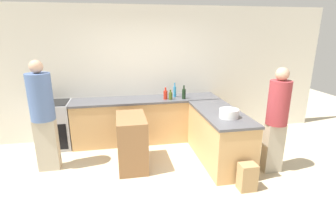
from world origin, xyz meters
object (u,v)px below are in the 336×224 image
(island_table, at_px, (132,142))
(olive_oil_bottle, at_px, (170,96))
(person_by_range, at_px, (43,113))
(paper_bag, at_px, (247,177))
(dish_soap_bottle, at_px, (175,91))
(mixing_bowl, at_px, (229,113))
(person_at_peninsula, at_px, (277,117))
(range_oven, at_px, (55,125))
(hot_sauce_bottle, at_px, (165,95))
(wine_bottle_dark, at_px, (184,93))

(island_table, relative_size, olive_oil_bottle, 4.51)
(person_by_range, height_order, paper_bag, person_by_range)
(island_table, distance_m, dish_soap_bottle, 1.57)
(olive_oil_bottle, height_order, paper_bag, olive_oil_bottle)
(island_table, xyz_separation_m, paper_bag, (1.57, -1.03, -0.24))
(mixing_bowl, height_order, person_at_peninsula, person_at_peninsula)
(island_table, xyz_separation_m, person_by_range, (-1.36, 0.16, 0.54))
(range_oven, distance_m, person_by_range, 1.04)
(mixing_bowl, bearing_deg, olive_oil_bottle, 117.48)
(range_oven, height_order, person_at_peninsula, person_at_peninsula)
(olive_oil_bottle, xyz_separation_m, person_by_range, (-2.20, -0.73, -0.00))
(dish_soap_bottle, height_order, person_at_peninsula, person_at_peninsula)
(dish_soap_bottle, height_order, person_by_range, person_by_range)
(olive_oil_bottle, xyz_separation_m, person_at_peninsula, (1.38, -1.50, -0.05))
(olive_oil_bottle, bearing_deg, person_at_peninsula, -47.56)
(person_at_peninsula, bearing_deg, range_oven, 155.36)
(dish_soap_bottle, relative_size, person_at_peninsula, 0.17)
(olive_oil_bottle, bearing_deg, hot_sauce_bottle, 154.40)
(person_by_range, xyz_separation_m, paper_bag, (2.93, -1.19, -0.77))
(dish_soap_bottle, xyz_separation_m, wine_bottle_dark, (0.15, -0.18, -0.01))
(mixing_bowl, bearing_deg, dish_soap_bottle, 110.12)
(island_table, relative_size, wine_bottle_dark, 3.25)
(hot_sauce_bottle, height_order, wine_bottle_dark, wine_bottle_dark)
(hot_sauce_bottle, relative_size, paper_bag, 0.59)
(olive_oil_bottle, relative_size, person_by_range, 0.11)
(dish_soap_bottle, bearing_deg, range_oven, -179.28)
(wine_bottle_dark, height_order, paper_bag, wine_bottle_dark)
(dish_soap_bottle, xyz_separation_m, person_at_peninsula, (1.25, -1.70, -0.09))
(hot_sauce_bottle, bearing_deg, range_oven, 176.85)
(mixing_bowl, relative_size, person_by_range, 0.17)
(wine_bottle_dark, distance_m, paper_bag, 2.15)
(dish_soap_bottle, bearing_deg, hot_sauce_bottle, -145.92)
(mixing_bowl, relative_size, wine_bottle_dark, 1.12)
(olive_oil_bottle, bearing_deg, person_by_range, -161.52)
(person_by_range, bearing_deg, hot_sauce_bottle, 20.31)
(olive_oil_bottle, height_order, person_at_peninsula, person_at_peninsula)
(wine_bottle_dark, bearing_deg, hot_sauce_bottle, 174.64)
(olive_oil_bottle, bearing_deg, mixing_bowl, -62.52)
(dish_soap_bottle, bearing_deg, person_at_peninsula, -53.69)
(person_by_range, distance_m, paper_bag, 3.26)
(person_at_peninsula, bearing_deg, mixing_bowl, 163.36)
(mixing_bowl, distance_m, person_by_range, 2.93)
(wine_bottle_dark, bearing_deg, person_at_peninsula, -54.00)
(island_table, distance_m, mixing_bowl, 1.65)
(person_at_peninsula, relative_size, paper_bag, 4.20)
(range_oven, height_order, dish_soap_bottle, dish_soap_bottle)
(dish_soap_bottle, bearing_deg, wine_bottle_dark, -51.28)
(island_table, relative_size, dish_soap_bottle, 2.98)
(dish_soap_bottle, relative_size, hot_sauce_bottle, 1.24)
(hot_sauce_bottle, height_order, person_by_range, person_by_range)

